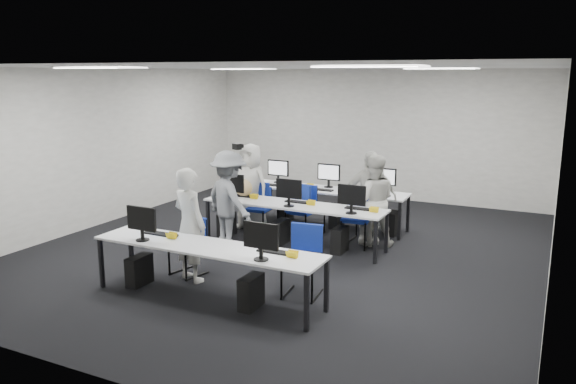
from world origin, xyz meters
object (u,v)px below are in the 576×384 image
at_px(desk_front, 207,249).
at_px(chair_5, 264,211).
at_px(chair_1, 302,274).
at_px(chair_4, 356,229).
at_px(chair_2, 259,217).
at_px(student_3, 369,197).
at_px(desk_mid, 294,207).
at_px(photographer, 229,200).
at_px(student_0, 190,225).
at_px(student_1, 373,200).
at_px(chair_3, 301,220).
at_px(chair_7, 363,226).
at_px(chair_0, 189,257).
at_px(chair_6, 307,218).
at_px(student_2, 250,186).

bearing_deg(desk_front, chair_5, 107.07).
bearing_deg(chair_5, chair_1, -56.24).
bearing_deg(chair_4, chair_2, 171.24).
relative_size(desk_front, chair_5, 3.60).
relative_size(chair_2, student_3, 0.50).
xyz_separation_m(desk_mid, photographer, (-0.91, -0.60, 0.15)).
distance_m(student_0, student_1, 3.30).
relative_size(chair_3, chair_4, 0.99).
distance_m(chair_7, photographer, 2.39).
bearing_deg(chair_0, chair_3, 88.89).
bearing_deg(student_3, chair_7, 173.70).
bearing_deg(chair_6, desk_front, -75.55).
xyz_separation_m(chair_0, chair_1, (1.83, 0.01, 0.03)).
xyz_separation_m(chair_7, student_2, (-2.23, -0.06, 0.53)).
distance_m(chair_3, chair_4, 1.09).
distance_m(chair_4, photographer, 2.23).
bearing_deg(chair_4, photographer, -156.48).
bearing_deg(chair_5, chair_0, -87.04).
relative_size(desk_front, chair_2, 3.94).
bearing_deg(desk_mid, chair_0, -111.73).
bearing_deg(chair_2, chair_0, -89.86).
relative_size(chair_0, chair_1, 0.90).
height_order(desk_front, chair_2, chair_2).
bearing_deg(desk_front, chair_0, 139.86).
height_order(chair_2, photographer, photographer).
relative_size(chair_7, student_2, 0.55).
xyz_separation_m(chair_6, student_2, (-1.16, -0.05, 0.50)).
distance_m(desk_mid, photographer, 1.10).
distance_m(chair_0, student_3, 3.32).
distance_m(chair_0, chair_6, 2.77).
bearing_deg(chair_4, student_1, 32.12).
relative_size(student_1, student_2, 0.97).
bearing_deg(chair_0, student_3, 68.97).
bearing_deg(chair_6, chair_4, -1.63).
height_order(chair_5, student_0, student_0).
xyz_separation_m(chair_5, chair_6, (1.00, -0.18, 0.03)).
relative_size(chair_4, student_2, 0.58).
height_order(chair_4, chair_5, chair_4).
relative_size(chair_2, chair_7, 0.92).
bearing_deg(chair_7, student_1, -23.69).
relative_size(chair_5, chair_7, 1.01).
height_order(desk_mid, student_0, student_0).
bearing_deg(chair_7, student_0, -118.01).
xyz_separation_m(chair_0, photographer, (-0.14, 1.35, 0.56)).
relative_size(chair_3, student_2, 0.57).
xyz_separation_m(chair_1, chair_7, (-0.06, 2.67, -0.02)).
height_order(chair_5, student_1, student_1).
bearing_deg(student_3, chair_4, -128.99).
distance_m(chair_1, chair_2, 3.23).
bearing_deg(chair_6, student_1, 8.74).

